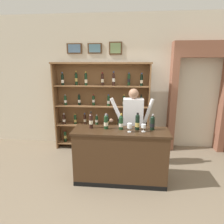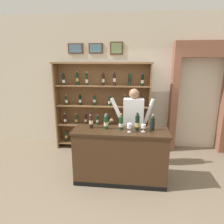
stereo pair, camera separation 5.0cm
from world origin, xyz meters
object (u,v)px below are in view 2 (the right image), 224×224
object	(u,v)px
tasting_counter	(120,156)
tasting_bottle_prosecco	(152,123)
tasting_bottle_rosso	(91,121)
wine_glass_left	(129,126)
wine_shelf	(102,105)
wine_glass_right	(143,126)
tasting_bottle_chianti	(121,122)
tasting_bottle_brunello	(106,122)
tasting_bottle_riserva	(137,122)
shopkeeper	(133,120)

from	to	relation	value
tasting_counter	tasting_bottle_prosecco	world-z (taller)	tasting_bottle_prosecco
tasting_counter	tasting_bottle_rosso	xyz separation A→B (m)	(-0.53, 0.07, 0.63)
wine_glass_left	wine_shelf	bearing A→B (deg)	115.13
tasting_counter	tasting_bottle_rosso	world-z (taller)	tasting_bottle_rosso
tasting_bottle_prosecco	wine_glass_right	world-z (taller)	tasting_bottle_prosecco
tasting_counter	wine_glass_left	distance (m)	0.62
wine_shelf	tasting_counter	world-z (taller)	wine_shelf
wine_shelf	tasting_bottle_prosecco	distance (m)	1.73
tasting_bottle_chianti	wine_shelf	bearing A→B (deg)	111.91
tasting_bottle_rosso	tasting_bottle_brunello	bearing A→B (deg)	-3.25
tasting_bottle_brunello	wine_glass_right	world-z (taller)	tasting_bottle_brunello
tasting_bottle_chianti	wine_glass_right	world-z (taller)	tasting_bottle_chianti
tasting_counter	tasting_bottle_prosecco	xyz separation A→B (m)	(0.55, 0.08, 0.62)
tasting_bottle_rosso	tasting_bottle_prosecco	distance (m)	1.08
wine_shelf	wine_glass_left	xyz separation A→B (m)	(0.70, -1.49, -0.03)
tasting_bottle_rosso	tasting_bottle_prosecco	world-z (taller)	tasting_bottle_rosso
tasting_bottle_chianti	wine_glass_left	bearing A→B (deg)	-39.57
tasting_bottle_riserva	wine_glass_left	distance (m)	0.19
tasting_bottle_chianti	tasting_bottle_riserva	bearing A→B (deg)	0.24
tasting_counter	tasting_bottle_riserva	xyz separation A→B (m)	(0.29, 0.05, 0.64)
tasting_bottle_prosecco	wine_glass_right	bearing A→B (deg)	-146.37
wine_shelf	shopkeeper	distance (m)	1.13
tasting_bottle_rosso	wine_glass_left	xyz separation A→B (m)	(0.69, -0.14, -0.04)
tasting_bottle_rosso	tasting_bottle_riserva	bearing A→B (deg)	-1.03
tasting_counter	tasting_bottle_riserva	distance (m)	0.70
tasting_bottle_brunello	tasting_bottle_prosecco	xyz separation A→B (m)	(0.81, 0.02, -0.00)
tasting_bottle_chianti	wine_glass_left	world-z (taller)	tasting_bottle_chianti
shopkeeper	tasting_bottle_prosecco	world-z (taller)	shopkeeper
shopkeeper	wine_glass_left	world-z (taller)	shopkeeper
tasting_counter	wine_glass_left	world-z (taller)	wine_glass_left
wine_shelf	tasting_bottle_riserva	size ratio (longest dim) A/B	7.65
tasting_bottle_riserva	wine_glass_right	distance (m)	0.14
tasting_bottle_chianti	wine_glass_right	bearing A→B (deg)	-11.94
wine_shelf	tasting_counter	xyz separation A→B (m)	(0.54, -1.41, -0.62)
tasting_counter	tasting_bottle_brunello	distance (m)	0.68
wine_shelf	tasting_bottle_riserva	world-z (taller)	wine_shelf
wine_shelf	tasting_counter	bearing A→B (deg)	-68.95
wine_glass_right	tasting_bottle_chianti	bearing A→B (deg)	168.06
wine_shelf	wine_glass_right	distance (m)	1.72
shopkeeper	tasting_bottle_chianti	world-z (taller)	shopkeeper
tasting_bottle_rosso	wine_glass_left	distance (m)	0.70
wine_shelf	tasting_bottle_brunello	xyz separation A→B (m)	(0.28, -1.36, 0.00)
wine_glass_left	tasting_bottle_chianti	bearing A→B (deg)	140.43
shopkeeper	wine_glass_left	size ratio (longest dim) A/B	10.84
shopkeeper	tasting_counter	bearing A→B (deg)	-110.24
tasting_counter	tasting_bottle_chianti	distance (m)	0.62
tasting_bottle_rosso	tasting_bottle_chianti	world-z (taller)	tasting_bottle_rosso
tasting_bottle_riserva	shopkeeper	bearing A→B (deg)	97.62
tasting_bottle_rosso	tasting_bottle_chianti	size ratio (longest dim) A/B	1.07
tasting_bottle_rosso	wine_glass_right	world-z (taller)	tasting_bottle_rosso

